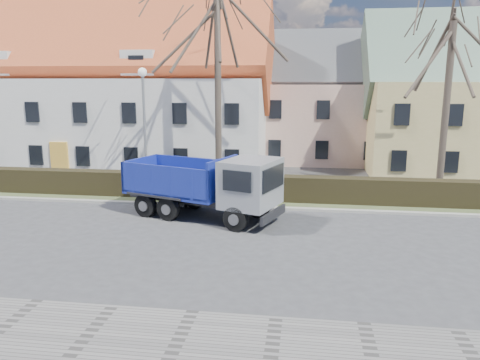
# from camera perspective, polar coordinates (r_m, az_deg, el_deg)

# --- Properties ---
(ground) EXTENTS (120.00, 120.00, 0.00)m
(ground) POSITION_cam_1_polar(r_m,az_deg,el_deg) (18.44, -1.31, -7.23)
(ground) COLOR #3A3A3C
(curb_far) EXTENTS (80.00, 0.30, 0.12)m
(curb_far) POSITION_cam_1_polar(r_m,az_deg,el_deg) (22.77, 0.57, -3.30)
(curb_far) COLOR gray
(curb_far) RESTS_ON ground
(grass_strip) EXTENTS (80.00, 3.00, 0.10)m
(grass_strip) POSITION_cam_1_polar(r_m,az_deg,el_deg) (24.31, 1.06, -2.34)
(grass_strip) COLOR #404D2B
(grass_strip) RESTS_ON ground
(hedge) EXTENTS (60.00, 0.90, 1.30)m
(hedge) POSITION_cam_1_polar(r_m,az_deg,el_deg) (23.97, 1.01, -1.07)
(hedge) COLOR black
(hedge) RESTS_ON ground
(building_white) EXTENTS (26.80, 10.80, 9.50)m
(building_white) POSITION_cam_1_polar(r_m,az_deg,el_deg) (36.79, -17.73, 9.40)
(building_white) COLOR silver
(building_white) RESTS_ON ground
(building_pink) EXTENTS (10.80, 8.80, 8.00)m
(building_pink) POSITION_cam_1_polar(r_m,az_deg,el_deg) (37.25, 9.91, 8.65)
(building_pink) COLOR #C89E8D
(building_pink) RESTS_ON ground
(tree_1) EXTENTS (9.20, 9.20, 12.65)m
(tree_1) POSITION_cam_1_polar(r_m,az_deg,el_deg) (26.13, -2.72, 12.55)
(tree_1) COLOR #3E342B
(tree_1) RESTS_ON ground
(tree_2) EXTENTS (8.00, 8.00, 11.00)m
(tree_2) POSITION_cam_1_polar(r_m,az_deg,el_deg) (26.66, 23.96, 9.76)
(tree_2) COLOR #3E342B
(tree_2) RESTS_ON ground
(dump_truck) EXTENTS (7.85, 5.00, 2.94)m
(dump_truck) POSITION_cam_1_polar(r_m,az_deg,el_deg) (21.16, -5.22, -0.61)
(dump_truck) COLOR navy
(dump_truck) RESTS_ON ground
(streetlight) EXTENTS (0.53, 0.53, 6.83)m
(streetlight) POSITION_cam_1_polar(r_m,az_deg,el_deg) (25.79, -11.52, 5.86)
(streetlight) COLOR gray
(streetlight) RESTS_ON ground
(cart_frame) EXTENTS (0.77, 0.52, 0.65)m
(cart_frame) POSITION_cam_1_polar(r_m,az_deg,el_deg) (22.97, -6.77, -2.57)
(cart_frame) COLOR silver
(cart_frame) RESTS_ON ground
(parked_car_a) EXTENTS (4.12, 2.28, 1.33)m
(parked_car_a) POSITION_cam_1_polar(r_m,az_deg,el_deg) (29.11, -7.30, 1.20)
(parked_car_a) COLOR black
(parked_car_a) RESTS_ON ground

